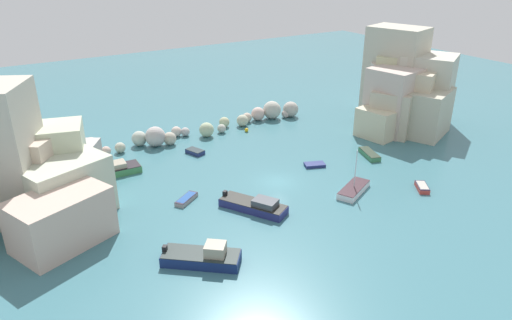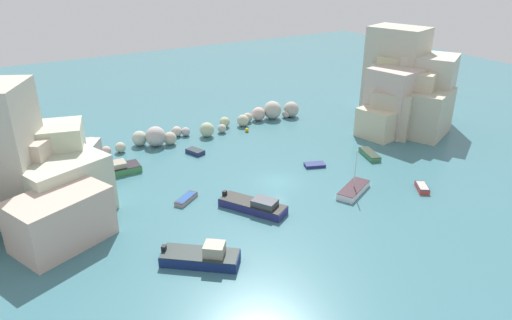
{
  "view_description": "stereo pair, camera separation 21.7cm",
  "coord_description": "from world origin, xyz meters",
  "px_view_note": "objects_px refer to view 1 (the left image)",
  "views": [
    {
      "loc": [
        -27.07,
        -39.33,
        24.08
      ],
      "look_at": [
        0.0,
        4.56,
        1.0
      ],
      "focal_mm": 32.99,
      "sensor_mm": 36.0,
      "label": 1
    },
    {
      "loc": [
        -26.88,
        -39.44,
        24.08
      ],
      "look_at": [
        0.0,
        4.56,
        1.0
      ],
      "focal_mm": 32.99,
      "sensor_mm": 36.0,
      "label": 2
    }
  ],
  "objects_px": {
    "moored_boat_4": "(422,187)",
    "moored_boat_8": "(369,154)",
    "moored_boat_7": "(113,170)",
    "moored_boat_2": "(186,199)",
    "moored_boat_6": "(315,165)",
    "moored_boat_0": "(203,257)",
    "moored_boat_1": "(354,189)",
    "moored_boat_3": "(255,205)",
    "moored_boat_5": "(195,152)",
    "channel_buoy": "(247,130)"
  },
  "relations": [
    {
      "from": "channel_buoy",
      "to": "moored_boat_3",
      "type": "bearing_deg",
      "value": -118.41
    },
    {
      "from": "moored_boat_7",
      "to": "moored_boat_8",
      "type": "relative_size",
      "value": 1.6
    },
    {
      "from": "moored_boat_3",
      "to": "moored_boat_5",
      "type": "bearing_deg",
      "value": 146.61
    },
    {
      "from": "moored_boat_4",
      "to": "moored_boat_0",
      "type": "bearing_deg",
      "value": -56.08
    },
    {
      "from": "channel_buoy",
      "to": "moored_boat_1",
      "type": "relative_size",
      "value": 0.11
    },
    {
      "from": "moored_boat_0",
      "to": "moored_boat_7",
      "type": "xyz_separation_m",
      "value": [
        -1.54,
        21.08,
        -0.1
      ]
    },
    {
      "from": "moored_boat_5",
      "to": "moored_boat_8",
      "type": "bearing_deg",
      "value": 36.5
    },
    {
      "from": "moored_boat_1",
      "to": "moored_boat_5",
      "type": "xyz_separation_m",
      "value": [
        -10.14,
        18.77,
        -0.1
      ]
    },
    {
      "from": "moored_boat_8",
      "to": "moored_boat_4",
      "type": "bearing_deg",
      "value": -170.38
    },
    {
      "from": "moored_boat_3",
      "to": "moored_boat_7",
      "type": "distance_m",
      "value": 18.66
    },
    {
      "from": "moored_boat_6",
      "to": "moored_boat_7",
      "type": "distance_m",
      "value": 24.05
    },
    {
      "from": "moored_boat_2",
      "to": "moored_boat_3",
      "type": "bearing_deg",
      "value": 99.25
    },
    {
      "from": "channel_buoy",
      "to": "moored_boat_8",
      "type": "distance_m",
      "value": 18.16
    },
    {
      "from": "moored_boat_1",
      "to": "moored_boat_3",
      "type": "distance_m",
      "value": 11.37
    },
    {
      "from": "moored_boat_7",
      "to": "moored_boat_8",
      "type": "distance_m",
      "value": 31.69
    },
    {
      "from": "moored_boat_0",
      "to": "moored_boat_3",
      "type": "bearing_deg",
      "value": 71.5
    },
    {
      "from": "moored_boat_1",
      "to": "channel_buoy",
      "type": "bearing_deg",
      "value": 65.59
    },
    {
      "from": "moored_boat_7",
      "to": "channel_buoy",
      "type": "bearing_deg",
      "value": 13.45
    },
    {
      "from": "moored_boat_3",
      "to": "moored_boat_7",
      "type": "xyz_separation_m",
      "value": [
        -9.83,
        15.86,
        -0.02
      ]
    },
    {
      "from": "moored_boat_1",
      "to": "moored_boat_2",
      "type": "distance_m",
      "value": 18.0
    },
    {
      "from": "moored_boat_3",
      "to": "moored_boat_0",
      "type": "bearing_deg",
      "value": -87.79
    },
    {
      "from": "moored_boat_2",
      "to": "moored_boat_6",
      "type": "relative_size",
      "value": 1.12
    },
    {
      "from": "moored_boat_3",
      "to": "moored_boat_4",
      "type": "relative_size",
      "value": 2.71
    },
    {
      "from": "moored_boat_0",
      "to": "moored_boat_7",
      "type": "bearing_deg",
      "value": 133.5
    },
    {
      "from": "moored_boat_2",
      "to": "moored_boat_4",
      "type": "height_order",
      "value": "moored_boat_4"
    },
    {
      "from": "moored_boat_0",
      "to": "moored_boat_1",
      "type": "distance_m",
      "value": 19.63
    },
    {
      "from": "moored_boat_7",
      "to": "moored_boat_0",
      "type": "bearing_deg",
      "value": -83.21
    },
    {
      "from": "moored_boat_3",
      "to": "moored_boat_2",
      "type": "bearing_deg",
      "value": -166.43
    },
    {
      "from": "moored_boat_3",
      "to": "moored_boat_6",
      "type": "height_order",
      "value": "moored_boat_3"
    },
    {
      "from": "channel_buoy",
      "to": "moored_boat_7",
      "type": "height_order",
      "value": "moored_boat_7"
    },
    {
      "from": "channel_buoy",
      "to": "moored_boat_4",
      "type": "xyz_separation_m",
      "value": [
        7.28,
        -25.6,
        0.01
      ]
    },
    {
      "from": "moored_boat_3",
      "to": "moored_boat_7",
      "type": "bearing_deg",
      "value": -178.18
    },
    {
      "from": "moored_boat_0",
      "to": "moored_boat_5",
      "type": "distance_m",
      "value": 23.55
    },
    {
      "from": "moored_boat_4",
      "to": "moored_boat_7",
      "type": "relative_size",
      "value": 0.4
    },
    {
      "from": "moored_boat_0",
      "to": "moored_boat_1",
      "type": "relative_size",
      "value": 1.22
    },
    {
      "from": "moored_boat_0",
      "to": "moored_boat_4",
      "type": "height_order",
      "value": "moored_boat_0"
    },
    {
      "from": "moored_boat_1",
      "to": "moored_boat_3",
      "type": "xyz_separation_m",
      "value": [
        -11.13,
        2.34,
        0.19
      ]
    },
    {
      "from": "channel_buoy",
      "to": "moored_boat_0",
      "type": "xyz_separation_m",
      "value": [
        -19.0,
        -25.01,
        0.35
      ]
    },
    {
      "from": "moored_boat_6",
      "to": "moored_boat_7",
      "type": "relative_size",
      "value": 0.42
    },
    {
      "from": "moored_boat_3",
      "to": "moored_boat_4",
      "type": "xyz_separation_m",
      "value": [
        17.99,
        -5.8,
        -0.26
      ]
    },
    {
      "from": "moored_boat_1",
      "to": "moored_boat_5",
      "type": "distance_m",
      "value": 21.33
    },
    {
      "from": "moored_boat_4",
      "to": "channel_buoy",
      "type": "bearing_deg",
      "value": -128.91
    },
    {
      "from": "moored_boat_4",
      "to": "moored_boat_8",
      "type": "height_order",
      "value": "moored_boat_8"
    },
    {
      "from": "moored_boat_2",
      "to": "moored_boat_6",
      "type": "distance_m",
      "value": 16.88
    },
    {
      "from": "moored_boat_8",
      "to": "moored_boat_6",
      "type": "bearing_deg",
      "value": 98.75
    },
    {
      "from": "moored_boat_7",
      "to": "moored_boat_4",
      "type": "bearing_deg",
      "value": -35.3
    },
    {
      "from": "moored_boat_5",
      "to": "moored_boat_7",
      "type": "height_order",
      "value": "moored_boat_7"
    },
    {
      "from": "channel_buoy",
      "to": "moored_boat_6",
      "type": "height_order",
      "value": "channel_buoy"
    },
    {
      "from": "channel_buoy",
      "to": "moored_boat_4",
      "type": "bearing_deg",
      "value": -74.11
    },
    {
      "from": "moored_boat_5",
      "to": "moored_boat_2",
      "type": "bearing_deg",
      "value": -48.46
    }
  ]
}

